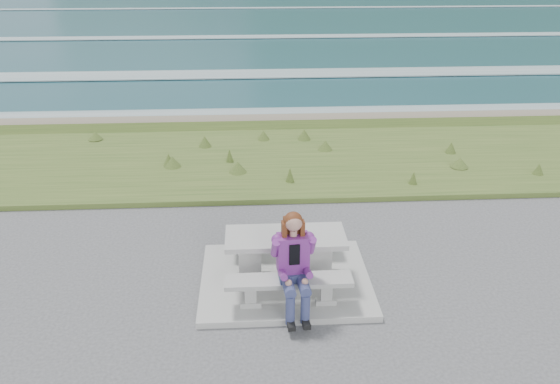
{
  "coord_description": "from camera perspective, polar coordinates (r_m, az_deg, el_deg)",
  "views": [
    {
      "loc": [
        -0.49,
        -7.08,
        4.89
      ],
      "look_at": [
        -0.01,
        1.2,
        1.0
      ],
      "focal_mm": 35.0,
      "sensor_mm": 36.0,
      "label": 1
    }
  ],
  "objects": [
    {
      "name": "bench_landward",
      "position": [
        7.79,
        0.91,
        -9.63
      ],
      "size": [
        1.8,
        0.35,
        0.45
      ],
      "color": "#A3A39D",
      "rests_on": "concrete_slab"
    },
    {
      "name": "seated_woman",
      "position": [
        7.57,
        1.54,
        -9.01
      ],
      "size": [
        0.48,
        0.78,
        1.48
      ],
      "rotation": [
        0.0,
        0.0,
        0.09
      ],
      "color": "navy",
      "rests_on": "concrete_slab"
    },
    {
      "name": "bench_seaward",
      "position": [
        8.97,
        0.28,
        -4.54
      ],
      "size": [
        1.8,
        0.35,
        0.45
      ],
      "color": "#A3A39D",
      "rests_on": "concrete_slab"
    },
    {
      "name": "concrete_slab",
      "position": [
        8.59,
        0.56,
        -9.17
      ],
      "size": [
        2.6,
        2.1,
        0.1
      ],
      "primitive_type": "cube",
      "color": "#A3A39D",
      "rests_on": "ground"
    },
    {
      "name": "shore_drop",
      "position": [
        15.77,
        -1.34,
        7.03
      ],
      "size": [
        160.0,
        0.8,
        2.2
      ],
      "primitive_type": "cube",
      "color": "#6A5E4F",
      "rests_on": "ground"
    },
    {
      "name": "picnic_table",
      "position": [
        8.25,
        0.58,
        -5.53
      ],
      "size": [
        1.8,
        0.75,
        0.75
      ],
      "color": "#A3A39D",
      "rests_on": "concrete_slab"
    },
    {
      "name": "grass_verge",
      "position": [
        13.04,
        -0.89,
        3.09
      ],
      "size": [
        160.0,
        4.5,
        0.22
      ],
      "primitive_type": "cube",
      "color": "#36541F",
      "rests_on": "ground"
    },
    {
      "name": "ocean",
      "position": [
        32.85,
        -2.41,
        13.43
      ],
      "size": [
        1600.0,
        1600.0,
        0.09
      ],
      "color": "#204E5A",
      "rests_on": "ground"
    }
  ]
}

